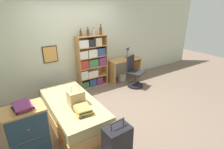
{
  "coord_description": "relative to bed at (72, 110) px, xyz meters",
  "views": [
    {
      "loc": [
        -1.84,
        -3.12,
        2.34
      ],
      "look_at": [
        0.35,
        0.2,
        0.75
      ],
      "focal_mm": 28.0,
      "sensor_mm": 36.0,
      "label": 1
    }
  ],
  "objects": [
    {
      "name": "bed",
      "position": [
        0.0,
        0.0,
        0.0
      ],
      "size": [
        0.92,
        1.99,
        0.47
      ],
      "color": "tan",
      "rests_on": "ground_plane"
    },
    {
      "name": "suitcase",
      "position": [
        0.18,
        -1.43,
        0.09
      ],
      "size": [
        0.42,
        0.29,
        0.78
      ],
      "color": "black",
      "rests_on": "ground_plane"
    },
    {
      "name": "ground_plane",
      "position": [
        0.79,
        -0.02,
        -0.23
      ],
      "size": [
        14.0,
        14.0,
        0.0
      ],
      "primitive_type": "plane",
      "color": "#756051"
    },
    {
      "name": "wall_back",
      "position": [
        0.79,
        1.5,
        1.07
      ],
      "size": [
        10.0,
        0.09,
        2.6
      ],
      "color": "beige",
      "rests_on": "ground_plane"
    },
    {
      "name": "bookcase",
      "position": [
        1.14,
        1.3,
        0.53
      ],
      "size": [
        0.89,
        0.29,
        1.54
      ],
      "color": "tan",
      "rests_on": "ground_plane"
    },
    {
      "name": "bottle_clear",
      "position": [
        1.28,
        1.32,
        1.39
      ],
      "size": [
        0.08,
        0.08,
        0.21
      ],
      "color": "#B7BCC1",
      "rests_on": "bookcase"
    },
    {
      "name": "magazine_pile_on_dresser",
      "position": [
        -0.93,
        -0.5,
        0.68
      ],
      "size": [
        0.31,
        0.38,
        0.07
      ],
      "color": "#232328",
      "rests_on": "dresser"
    },
    {
      "name": "bottle_brown",
      "position": [
        1.09,
        1.3,
        1.4
      ],
      "size": [
        0.07,
        0.07,
        0.24
      ],
      "color": "brown",
      "rests_on": "bookcase"
    },
    {
      "name": "desk_chair",
      "position": [
        2.21,
        0.59,
        0.07
      ],
      "size": [
        0.56,
        0.56,
        0.95
      ],
      "color": "black",
      "rests_on": "ground_plane"
    },
    {
      "name": "bottle_green",
      "position": [
        0.89,
        1.35,
        1.39
      ],
      "size": [
        0.06,
        0.06,
        0.2
      ],
      "color": "brown",
      "rests_on": "bookcase"
    },
    {
      "name": "desk_lamp",
      "position": [
        2.48,
        1.25,
        0.72
      ],
      "size": [
        0.18,
        0.13,
        0.38
      ],
      "color": "navy",
      "rests_on": "desk"
    },
    {
      "name": "desk",
      "position": [
        2.28,
        1.19,
        0.26
      ],
      "size": [
        1.07,
        0.53,
        0.71
      ],
      "color": "tan",
      "rests_on": "ground_plane"
    },
    {
      "name": "handbag",
      "position": [
        0.03,
        -0.19,
        0.39
      ],
      "size": [
        0.31,
        0.25,
        0.44
      ],
      "color": "tan",
      "rests_on": "bed"
    },
    {
      "name": "book_stack_on_bed",
      "position": [
        0.02,
        -0.54,
        0.3
      ],
      "size": [
        0.31,
        0.4,
        0.12
      ],
      "color": "#334C84",
      "rests_on": "bed"
    },
    {
      "name": "waste_bin",
      "position": [
        2.17,
        1.14,
        -0.12
      ],
      "size": [
        0.26,
        0.26,
        0.23
      ],
      "color": "#B7B2A8",
      "rests_on": "ground_plane"
    },
    {
      "name": "bottle_blue",
      "position": [
        1.48,
        1.28,
        1.42
      ],
      "size": [
        0.08,
        0.08,
        0.29
      ],
      "color": "brown",
      "rests_on": "bookcase"
    },
    {
      "name": "dresser",
      "position": [
        -0.93,
        -0.52,
        0.21
      ],
      "size": [
        0.61,
        0.48,
        0.88
      ],
      "color": "tan",
      "rests_on": "ground_plane"
    }
  ]
}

